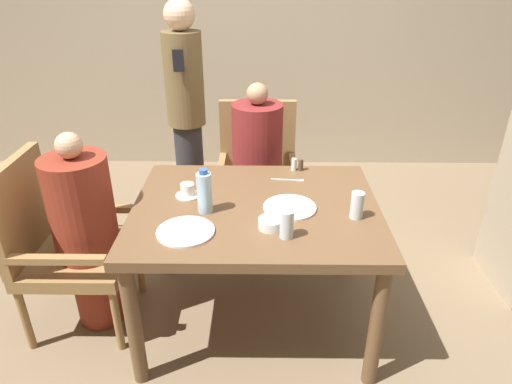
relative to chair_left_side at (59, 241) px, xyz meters
name	(u,v)px	position (x,y,z in m)	size (l,w,h in m)	color
ground_plane	(256,317)	(1.02, 0.00, -0.51)	(16.00, 16.00, 0.00)	#7A664C
wall_back	(259,11)	(1.02, 2.23, 0.89)	(8.00, 0.06, 2.80)	tan
dining_table	(256,221)	(1.02, 0.00, 0.13)	(1.21, 0.97, 0.72)	brown
chair_left_side	(59,241)	(0.00, 0.00, 0.00)	(0.53, 0.53, 0.95)	olive
diner_in_left_chair	(86,232)	(0.15, 0.00, 0.06)	(0.32, 0.32, 1.10)	maroon
chair_far_side	(257,170)	(1.02, 0.89, 0.00)	(0.53, 0.53, 0.95)	olive
diner_in_far_chair	(257,168)	(1.02, 0.75, 0.08)	(0.32, 0.32, 1.15)	maroon
standing_host	(186,109)	(0.51, 1.18, 0.35)	(0.27, 0.31, 1.59)	#2D2D33
plate_main_left	(186,231)	(0.71, -0.25, 0.22)	(0.26, 0.26, 0.01)	white
plate_main_right	(290,207)	(1.18, -0.03, 0.22)	(0.26, 0.26, 0.01)	white
teacup_with_saucer	(188,191)	(0.67, 0.10, 0.25)	(0.12, 0.12, 0.07)	white
bowl_small	(271,223)	(1.09, -0.21, 0.24)	(0.11, 0.11, 0.05)	white
water_bottle	(204,192)	(0.77, -0.06, 0.32)	(0.07, 0.07, 0.22)	#A3C6DB
glass_tall_near	(357,205)	(1.49, -0.11, 0.28)	(0.06, 0.06, 0.13)	silver
glass_tall_mid	(287,224)	(1.15, -0.28, 0.28)	(0.06, 0.06, 0.13)	silver
salt_shaker	(294,164)	(1.23, 0.42, 0.25)	(0.03, 0.03, 0.07)	white
pepper_shaker	(301,165)	(1.27, 0.42, 0.25)	(0.03, 0.03, 0.07)	#4C3D2D
fork_beside_plate	(291,180)	(1.21, 0.29, 0.22)	(0.18, 0.03, 0.00)	silver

